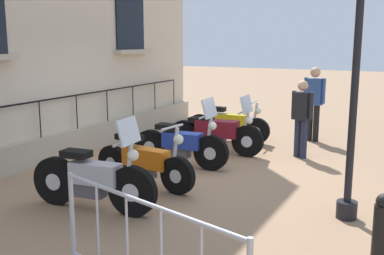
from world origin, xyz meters
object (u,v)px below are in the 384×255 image
(lamppost, at_px, (359,28))
(pedestrian_walking, at_px, (314,99))
(motorcycle_orange, at_px, (144,163))
(motorcycle_yellow, at_px, (228,125))
(motorcycle_silver, at_px, (94,180))
(crowd_barrier, at_px, (144,250))
(bollard, at_px, (382,236))
(pedestrian_standing, at_px, (302,115))
(motorcycle_maroon, at_px, (216,133))
(motorcycle_blue, at_px, (181,145))

(lamppost, height_order, pedestrian_walking, lamppost)
(motorcycle_orange, xyz_separation_m, motorcycle_yellow, (-0.12, 3.82, -0.00))
(motorcycle_silver, xyz_separation_m, motorcycle_yellow, (-0.07, 5.05, -0.04))
(crowd_barrier, distance_m, bollard, 2.42)
(pedestrian_standing, xyz_separation_m, pedestrian_walking, (-0.13, 1.69, 0.11))
(motorcycle_yellow, bearing_deg, motorcycle_orange, -88.20)
(motorcycle_silver, xyz_separation_m, lamppost, (3.27, 1.33, 2.12))
(motorcycle_maroon, relative_size, pedestrian_walking, 1.20)
(crowd_barrier, bearing_deg, motorcycle_yellow, 106.81)
(pedestrian_walking, bearing_deg, motorcycle_maroon, -125.36)
(motorcycle_silver, distance_m, crowd_barrier, 2.66)
(motorcycle_silver, height_order, crowd_barrier, motorcycle_silver)
(motorcycle_blue, bearing_deg, motorcycle_orange, -88.20)
(motorcycle_orange, relative_size, crowd_barrier, 0.88)
(motorcycle_silver, height_order, motorcycle_orange, motorcycle_silver)
(motorcycle_orange, xyz_separation_m, pedestrian_standing, (1.81, 3.12, 0.49))
(motorcycle_silver, relative_size, motorcycle_maroon, 0.94)
(motorcycle_maroon, bearing_deg, motorcycle_silver, -92.47)
(motorcycle_yellow, bearing_deg, lamppost, -48.09)
(bollard, relative_size, pedestrian_walking, 0.51)
(motorcycle_orange, height_order, motorcycle_yellow, motorcycle_orange)
(motorcycle_blue, relative_size, crowd_barrier, 0.85)
(motorcycle_silver, distance_m, motorcycle_orange, 1.23)
(motorcycle_blue, distance_m, motorcycle_maroon, 1.26)
(motorcycle_maroon, bearing_deg, motorcycle_orange, -92.60)
(motorcycle_orange, bearing_deg, pedestrian_walking, 70.77)
(crowd_barrier, bearing_deg, motorcycle_maroon, 108.00)
(pedestrian_standing, relative_size, pedestrian_walking, 0.90)
(lamppost, xyz_separation_m, crowd_barrier, (-1.28, -3.09, -2.00))
(motorcycle_silver, distance_m, lamppost, 4.11)
(pedestrian_walking, bearing_deg, lamppost, -71.83)
(motorcycle_orange, xyz_separation_m, bollard, (3.78, -1.43, 0.05))
(motorcycle_orange, bearing_deg, pedestrian_standing, 59.87)
(motorcycle_silver, xyz_separation_m, pedestrian_walking, (1.72, 6.04, 0.57))
(motorcycle_orange, distance_m, motorcycle_yellow, 3.82)
(motorcycle_maroon, relative_size, lamppost, 0.43)
(motorcycle_blue, xyz_separation_m, pedestrian_walking, (1.72, 3.44, 0.58))
(bollard, bearing_deg, lamppost, 110.28)
(motorcycle_blue, xyz_separation_m, pedestrian_standing, (1.85, 1.76, 0.47))
(lamppost, xyz_separation_m, bollard, (0.57, -1.53, -2.11))
(crowd_barrier, relative_size, pedestrian_walking, 1.29)
(motorcycle_maroon, height_order, motorcycle_yellow, motorcycle_maroon)
(crowd_barrier, xyz_separation_m, bollard, (1.85, 1.56, -0.11))
(bollard, bearing_deg, motorcycle_yellow, 126.64)
(motorcycle_orange, xyz_separation_m, pedestrian_walking, (1.68, 4.80, 0.61))
(motorcycle_orange, height_order, bollard, motorcycle_orange)
(motorcycle_yellow, distance_m, crowd_barrier, 7.12)
(motorcycle_maroon, relative_size, motorcycle_yellow, 1.04)
(motorcycle_blue, distance_m, pedestrian_walking, 3.89)
(motorcycle_yellow, distance_m, pedestrian_walking, 2.14)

